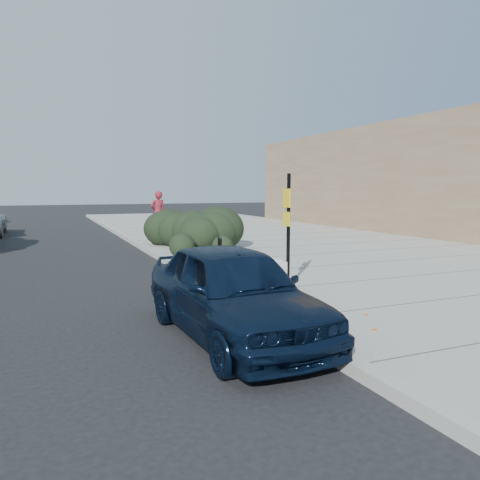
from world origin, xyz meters
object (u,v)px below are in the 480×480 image
object	(u,v)px
sedan_navy	(233,291)
pedestrian	(158,213)
bike_rack	(220,251)
sign_post	(288,223)
bench	(249,261)

from	to	relation	value
sedan_navy	pedestrian	size ratio (longest dim) A/B	2.11
bike_rack	sign_post	xyz separation A→B (m)	(0.64, -2.17, 0.80)
sedan_navy	bike_rack	bearing A→B (deg)	69.34
bench	bike_rack	world-z (taller)	bike_rack
pedestrian	sedan_navy	bearing A→B (deg)	72.19
bench	sign_post	xyz separation A→B (m)	(0.64, -0.45, 0.80)
bench	sedan_navy	size ratio (longest dim) A/B	0.55
sign_post	sedan_navy	world-z (taller)	sign_post
bike_rack	sedan_navy	bearing A→B (deg)	-92.78
bike_rack	pedestrian	distance (m)	10.27
bench	pedestrian	world-z (taller)	pedestrian
bike_rack	sedan_navy	xyz separation A→B (m)	(-1.40, -4.26, 0.02)
sign_post	sedan_navy	xyz separation A→B (m)	(-2.04, -2.09, -0.78)
pedestrian	sign_post	bearing A→B (deg)	80.01
sedan_navy	bench	bearing A→B (deg)	58.68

